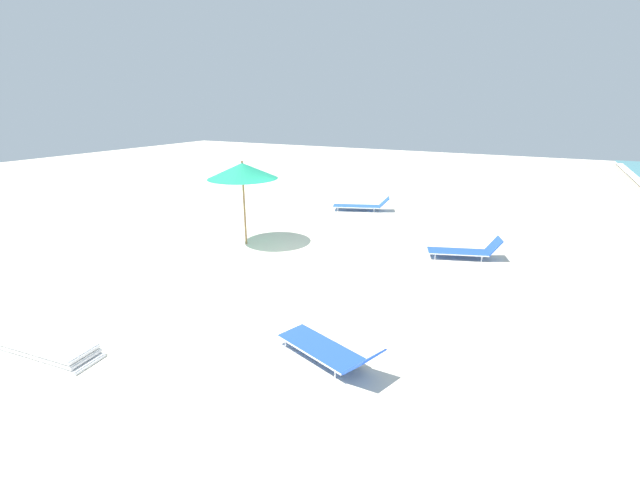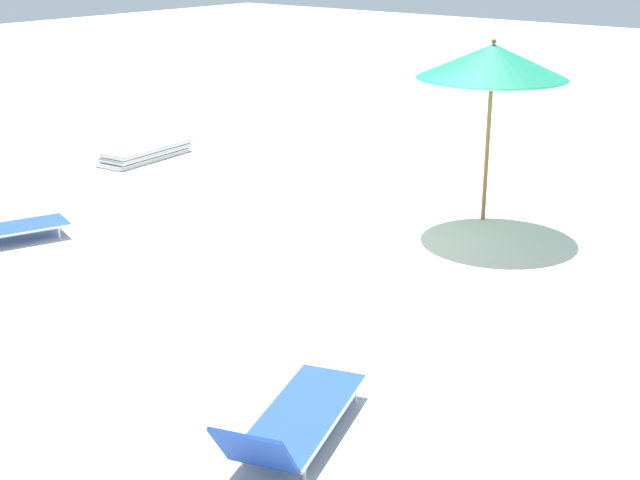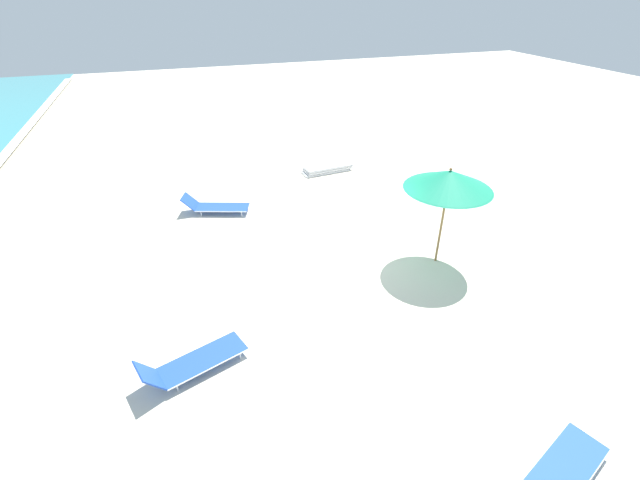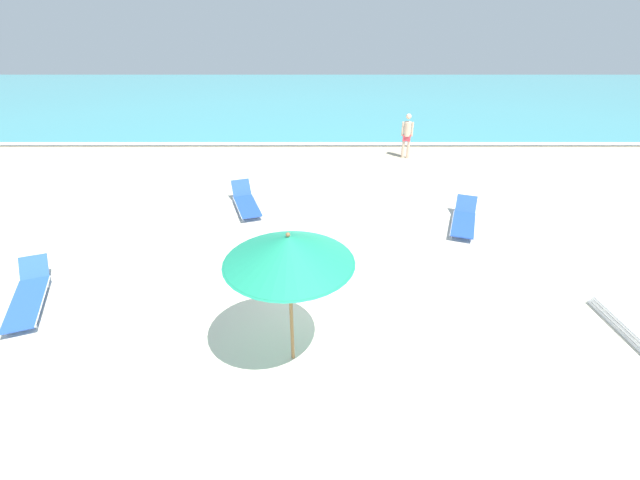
{
  "view_description": "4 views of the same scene",
  "coord_description": "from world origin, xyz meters",
  "px_view_note": "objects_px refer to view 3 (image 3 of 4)",
  "views": [
    {
      "loc": [
        9.2,
        5.51,
        4.17
      ],
      "look_at": [
        -0.19,
        0.67,
        0.79
      ],
      "focal_mm": 24.0,
      "sensor_mm": 36.0,
      "label": 1
    },
    {
      "loc": [
        -6.9,
        8.67,
        3.95
      ],
      "look_at": [
        -0.91,
        1.32,
        0.65
      ],
      "focal_mm": 50.0,
      "sensor_mm": 36.0,
      "label": 2
    },
    {
      "loc": [
        -8.78,
        3.46,
        6.27
      ],
      "look_at": [
        -0.2,
        0.59,
        0.73
      ],
      "focal_mm": 24.0,
      "sensor_mm": 36.0,
      "label": 3
    },
    {
      "loc": [
        -0.5,
        -7.99,
        5.65
      ],
      "look_at": [
        -0.49,
        0.47,
        0.85
      ],
      "focal_mm": 24.0,
      "sensor_mm": 36.0,
      "label": 4
    }
  ],
  "objects_px": {
    "lounger_stack": "(327,168)",
    "sun_lounger_beside_umbrella": "(192,362)",
    "beach_umbrella": "(449,180)",
    "sun_lounger_near_water_left": "(215,206)"
  },
  "relations": [
    {
      "from": "lounger_stack",
      "to": "sun_lounger_near_water_left",
      "type": "bearing_deg",
      "value": 109.05
    },
    {
      "from": "beach_umbrella",
      "to": "sun_lounger_beside_umbrella",
      "type": "xyz_separation_m",
      "value": [
        -1.78,
        6.27,
        -2.04
      ]
    },
    {
      "from": "sun_lounger_beside_umbrella",
      "to": "beach_umbrella",
      "type": "bearing_deg",
      "value": -93.13
    },
    {
      "from": "beach_umbrella",
      "to": "sun_lounger_beside_umbrella",
      "type": "relative_size",
      "value": 1.26
    },
    {
      "from": "sun_lounger_beside_umbrella",
      "to": "sun_lounger_near_water_left",
      "type": "height_order",
      "value": "sun_lounger_beside_umbrella"
    },
    {
      "from": "beach_umbrella",
      "to": "lounger_stack",
      "type": "distance_m",
      "value": 6.96
    },
    {
      "from": "lounger_stack",
      "to": "sun_lounger_near_water_left",
      "type": "relative_size",
      "value": 0.95
    },
    {
      "from": "lounger_stack",
      "to": "sun_lounger_beside_umbrella",
      "type": "bearing_deg",
      "value": 140.61
    },
    {
      "from": "beach_umbrella",
      "to": "sun_lounger_beside_umbrella",
      "type": "distance_m",
      "value": 6.83
    },
    {
      "from": "sun_lounger_beside_umbrella",
      "to": "sun_lounger_near_water_left",
      "type": "distance_m",
      "value": 6.44
    }
  ]
}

